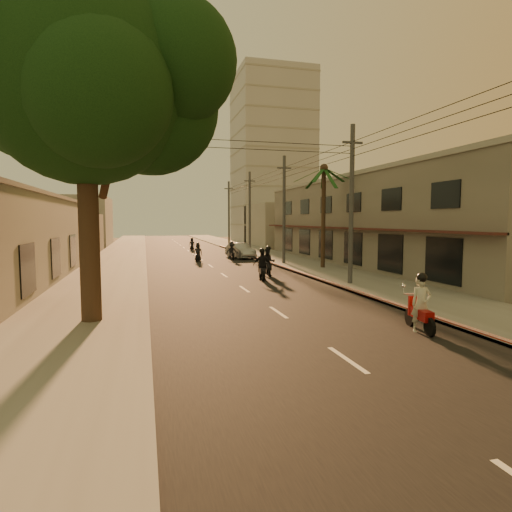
% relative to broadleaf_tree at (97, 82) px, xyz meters
% --- Properties ---
extents(ground, '(160.00, 160.00, 0.00)m').
position_rel_broadleaf_tree_xyz_m(ground, '(6.61, -2.14, -8.48)').
color(ground, '#383023').
rests_on(ground, ground).
extents(road, '(10.00, 140.00, 0.02)m').
position_rel_broadleaf_tree_xyz_m(road, '(6.61, 17.86, -8.47)').
color(road, black).
rests_on(road, ground).
extents(sidewalk_right, '(5.00, 140.00, 0.12)m').
position_rel_broadleaf_tree_xyz_m(sidewalk_right, '(14.11, 17.86, -8.42)').
color(sidewalk_right, slate).
rests_on(sidewalk_right, ground).
extents(sidewalk_left, '(5.00, 140.00, 0.12)m').
position_rel_broadleaf_tree_xyz_m(sidewalk_left, '(-0.89, 17.86, -8.42)').
color(sidewalk_left, slate).
rests_on(sidewalk_left, ground).
extents(curb_stripe, '(0.20, 60.00, 0.20)m').
position_rel_broadleaf_tree_xyz_m(curb_stripe, '(11.71, 12.86, -8.38)').
color(curb_stripe, red).
rests_on(curb_stripe, ground).
extents(shophouse_row, '(8.80, 34.20, 7.30)m').
position_rel_broadleaf_tree_xyz_m(shophouse_row, '(20.57, 15.86, -4.83)').
color(shophouse_row, gray).
rests_on(shophouse_row, ground).
extents(distant_tower, '(12.10, 12.10, 28.00)m').
position_rel_broadleaf_tree_xyz_m(distant_tower, '(22.61, 53.86, 5.52)').
color(distant_tower, '#B7B5B2').
rests_on(distant_tower, ground).
extents(broadleaf_tree, '(9.60, 8.70, 12.10)m').
position_rel_broadleaf_tree_xyz_m(broadleaf_tree, '(0.00, 0.00, 0.00)').
color(broadleaf_tree, black).
rests_on(broadleaf_tree, ground).
extents(palm_tree, '(5.00, 5.00, 8.20)m').
position_rel_broadleaf_tree_xyz_m(palm_tree, '(14.61, 13.86, -1.33)').
color(palm_tree, black).
rests_on(palm_tree, ground).
extents(utility_poles, '(1.20, 48.26, 9.00)m').
position_rel_broadleaf_tree_xyz_m(utility_poles, '(12.81, 17.86, -1.94)').
color(utility_poles, '#38383A').
rests_on(utility_poles, ground).
extents(filler_right, '(8.00, 14.00, 6.00)m').
position_rel_broadleaf_tree_xyz_m(filler_right, '(20.61, 42.86, -5.48)').
color(filler_right, '#A19D92').
rests_on(filler_right, ground).
extents(filler_left_near, '(8.00, 14.00, 4.40)m').
position_rel_broadleaf_tree_xyz_m(filler_left_near, '(-7.39, 31.86, -6.28)').
color(filler_left_near, '#A19D92').
rests_on(filler_left_near, ground).
extents(filler_left_far, '(8.00, 14.00, 7.00)m').
position_rel_broadleaf_tree_xyz_m(filler_left_far, '(-7.39, 49.86, -4.98)').
color(filler_left_far, '#A19D92').
rests_on(filler_left_far, ground).
extents(scooter_red, '(0.90, 2.00, 1.98)m').
position_rel_broadleaf_tree_xyz_m(scooter_red, '(10.27, -4.12, -7.60)').
color(scooter_red, black).
rests_on(scooter_red, ground).
extents(scooter_mid_a, '(1.14, 2.01, 1.99)m').
position_rel_broadleaf_tree_xyz_m(scooter_mid_a, '(9.41, 10.87, -7.58)').
color(scooter_mid_a, black).
rests_on(scooter_mid_a, ground).
extents(scooter_mid_b, '(1.22, 2.01, 1.99)m').
position_rel_broadleaf_tree_xyz_m(scooter_mid_b, '(8.47, 9.05, -7.58)').
color(scooter_mid_b, black).
rests_on(scooter_mid_b, ground).
extents(scooter_far_a, '(1.02, 1.71, 1.70)m').
position_rel_broadleaf_tree_xyz_m(scooter_far_a, '(6.13, 22.26, -7.70)').
color(scooter_far_a, black).
rests_on(scooter_far_a, ground).
extents(scooter_far_b, '(1.08, 1.77, 1.74)m').
position_rel_broadleaf_tree_xyz_m(scooter_far_b, '(9.36, 22.83, -7.69)').
color(scooter_far_b, black).
rests_on(scooter_far_b, ground).
extents(parked_car, '(3.04, 4.99, 1.47)m').
position_rel_broadleaf_tree_xyz_m(parked_car, '(10.49, 24.24, -7.74)').
color(parked_car, '#989AA0').
rests_on(parked_car, ground).
extents(scooter_far_c, '(0.95, 1.57, 1.57)m').
position_rel_broadleaf_tree_xyz_m(scooter_far_c, '(7.17, 36.89, -7.76)').
color(scooter_far_c, black).
rests_on(scooter_far_c, ground).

